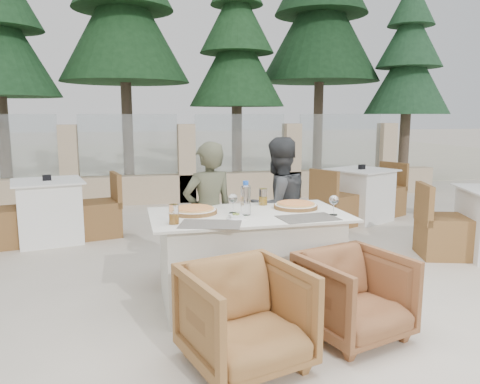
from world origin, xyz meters
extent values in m
plane|color=beige|center=(0.00, 0.00, 0.00)|extent=(80.00, 80.00, 0.00)
cube|color=beige|center=(0.00, 14.00, 0.01)|extent=(30.00, 16.00, 0.01)
cone|color=#1C4420|center=(-1.00, 7.50, 3.25)|extent=(2.86, 2.86, 6.50)
cone|color=#1F4924|center=(1.50, 7.20, 2.50)|extent=(2.20, 2.20, 5.00)
cone|color=#183B1D|center=(3.80, 7.80, 3.40)|extent=(2.99, 2.99, 6.80)
cone|color=#224D2D|center=(5.50, 6.50, 2.25)|extent=(1.98, 1.98, 4.50)
cube|color=#635D55|center=(-0.46, -0.26, 0.77)|extent=(0.52, 0.42, 0.00)
cube|color=#59554C|center=(0.32, -0.24, 0.77)|extent=(0.47, 0.34, 0.00)
cylinder|color=#C94E1B|center=(-0.53, 0.15, 0.79)|extent=(0.49, 0.49, 0.05)
cylinder|color=#E2511E|center=(0.36, 0.15, 0.79)|extent=(0.42, 0.42, 0.05)
cylinder|color=#BFE1FB|center=(-0.13, 0.00, 0.91)|extent=(0.09, 0.09, 0.28)
cylinder|color=orange|center=(-0.72, -0.19, 0.84)|extent=(0.08, 0.08, 0.15)
cylinder|color=gold|center=(0.13, 0.36, 0.84)|extent=(0.09, 0.09, 0.15)
imported|color=brown|center=(-0.32, 0.65, 0.30)|extent=(0.66, 0.68, 0.60)
imported|color=#8E5F33|center=(0.47, 0.74, 0.29)|extent=(0.72, 0.73, 0.58)
imported|color=#9A6838|center=(-0.37, -0.93, 0.33)|extent=(0.86, 0.88, 0.65)
imported|color=brown|center=(0.48, -0.73, 0.31)|extent=(0.82, 0.83, 0.61)
imported|color=#494B36|center=(-0.34, 0.51, 0.67)|extent=(0.55, 0.43, 1.34)
imported|color=#343639|center=(0.35, 0.63, 0.68)|extent=(0.79, 0.69, 1.36)
camera|label=1|loc=(-1.05, -3.59, 1.58)|focal=35.00mm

